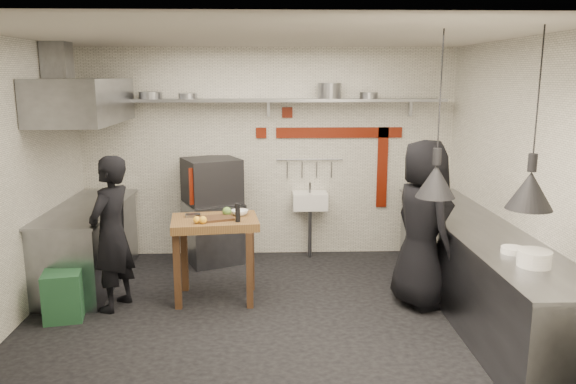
{
  "coord_description": "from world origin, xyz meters",
  "views": [
    {
      "loc": [
        -0.01,
        -5.44,
        2.43
      ],
      "look_at": [
        0.2,
        0.3,
        1.24
      ],
      "focal_mm": 35.0,
      "sensor_mm": 36.0,
      "label": 1
    }
  ],
  "objects_px": {
    "combi_oven": "(212,181)",
    "prep_table": "(216,259)",
    "chef_right": "(423,224)",
    "oven_stand": "(214,232)",
    "chef_left": "(112,234)",
    "green_bin": "(63,295)"
  },
  "relations": [
    {
      "from": "combi_oven",
      "to": "prep_table",
      "type": "distance_m",
      "value": 1.47
    },
    {
      "from": "prep_table",
      "to": "chef_right",
      "type": "bearing_deg",
      "value": -12.99
    },
    {
      "from": "oven_stand",
      "to": "prep_table",
      "type": "relative_size",
      "value": 0.87
    },
    {
      "from": "oven_stand",
      "to": "chef_right",
      "type": "relative_size",
      "value": 0.45
    },
    {
      "from": "chef_left",
      "to": "oven_stand",
      "type": "bearing_deg",
      "value": 167.93
    },
    {
      "from": "oven_stand",
      "to": "chef_left",
      "type": "relative_size",
      "value": 0.49
    },
    {
      "from": "combi_oven",
      "to": "chef_left",
      "type": "height_order",
      "value": "chef_left"
    },
    {
      "from": "combi_oven",
      "to": "green_bin",
      "type": "height_order",
      "value": "combi_oven"
    },
    {
      "from": "combi_oven",
      "to": "prep_table",
      "type": "relative_size",
      "value": 0.72
    },
    {
      "from": "oven_stand",
      "to": "combi_oven",
      "type": "bearing_deg",
      "value": 90.53
    },
    {
      "from": "combi_oven",
      "to": "prep_table",
      "type": "bearing_deg",
      "value": -107.62
    },
    {
      "from": "chef_left",
      "to": "chef_right",
      "type": "distance_m",
      "value": 3.26
    },
    {
      "from": "prep_table",
      "to": "chef_right",
      "type": "xyz_separation_m",
      "value": [
        2.21,
        -0.23,
        0.44
      ]
    },
    {
      "from": "oven_stand",
      "to": "chef_left",
      "type": "bearing_deg",
      "value": -145.66
    },
    {
      "from": "prep_table",
      "to": "chef_left",
      "type": "height_order",
      "value": "chef_left"
    },
    {
      "from": "green_bin",
      "to": "chef_right",
      "type": "bearing_deg",
      "value": 3.71
    },
    {
      "from": "chef_right",
      "to": "oven_stand",
      "type": "bearing_deg",
      "value": 39.1
    },
    {
      "from": "green_bin",
      "to": "chef_right",
      "type": "height_order",
      "value": "chef_right"
    },
    {
      "from": "oven_stand",
      "to": "green_bin",
      "type": "relative_size",
      "value": 1.6
    },
    {
      "from": "combi_oven",
      "to": "chef_right",
      "type": "bearing_deg",
      "value": -57.61
    },
    {
      "from": "combi_oven",
      "to": "oven_stand",
      "type": "bearing_deg",
      "value": -89.47
    },
    {
      "from": "green_bin",
      "to": "chef_left",
      "type": "relative_size",
      "value": 0.31
    }
  ]
}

